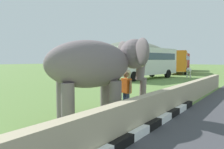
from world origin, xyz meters
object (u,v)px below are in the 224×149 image
elephant (98,65)px  person_handler (126,90)px  bus_white (144,60)px  bus_red (181,60)px  bus_orange (179,60)px  cow_near (128,73)px  cow_mid (189,71)px

elephant → person_handler: 1.63m
bus_white → bus_red: bearing=6.9°
elephant → bus_orange: bearing=12.7°
bus_red → elephant: bearing=-166.7°
bus_white → bus_orange: (12.21, 0.06, -0.00)m
bus_white → bus_orange: 12.21m
person_handler → bus_white: (14.68, 6.71, 1.16)m
cow_near → bus_red: bearing=6.6°
bus_red → cow_near: bearing=-173.4°
elephant → cow_mid: elephant is taller
elephant → person_handler: elephant is taller
bus_white → cow_mid: bus_white is taller
bus_orange → cow_mid: 8.85m
elephant → bus_red: bus_red is taller
bus_red → cow_near: bus_red is taller
elephant → bus_red: 38.69m
cow_near → cow_mid: size_ratio=0.91×
elephant → bus_red: (37.65, 8.88, 0.15)m
bus_white → bus_orange: bearing=0.3°
bus_orange → bus_red: same height
person_handler → bus_orange: size_ratio=0.18×
bus_white → cow_mid: (4.34, -3.79, -1.21)m
cow_mid → bus_white: bearing=138.8°
bus_red → cow_mid: size_ratio=4.52×
bus_orange → bus_white: bearing=-179.7°
person_handler → cow_mid: size_ratio=0.86×
elephant → cow_mid: 20.39m
cow_near → cow_mid: bearing=-21.9°
elephant → cow_mid: bearing=6.9°
person_handler → bus_orange: bearing=14.1°
elephant → cow_near: (11.72, 5.87, -1.06)m
person_handler → bus_orange: (26.89, 6.77, 1.15)m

